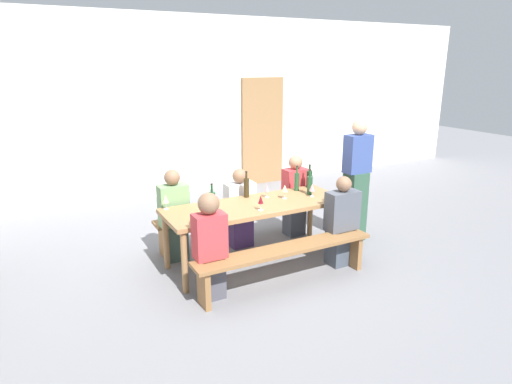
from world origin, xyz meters
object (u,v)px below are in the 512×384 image
(bench_far, at_px, (232,217))
(wine_glass_1, at_px, (312,188))
(seated_guest_near_1, at_px, (342,224))
(wine_bottle_4, at_px, (212,202))
(seated_guest_far_1, at_px, (240,210))
(tasting_table, at_px, (256,210))
(wine_bottle_3, at_px, (310,185))
(wine_bottle_1, at_px, (297,181))
(wine_glass_2, at_px, (166,199))
(standing_host, at_px, (356,183))
(wine_bottle_0, at_px, (309,179))
(wine_glass_0, at_px, (261,200))
(wine_glass_4, at_px, (267,188))
(seated_guest_far_2, at_px, (295,197))
(bench_near, at_px, (286,255))
(wine_bottle_2, at_px, (246,187))
(wine_glass_3, at_px, (285,189))
(wooden_door, at_px, (262,132))
(seated_guest_far_0, at_px, (174,218))
(seated_guest_near_0, at_px, (210,247))

(bench_far, xyz_separation_m, wine_glass_1, (0.77, -0.75, 0.51))
(bench_far, height_order, seated_guest_near_1, seated_guest_near_1)
(wine_bottle_4, relative_size, seated_guest_far_1, 0.33)
(tasting_table, distance_m, wine_bottle_3, 0.83)
(wine_bottle_1, height_order, wine_glass_2, wine_bottle_1)
(tasting_table, distance_m, standing_host, 1.54)
(wine_bottle_0, bearing_deg, wine_glass_0, -152.80)
(wine_bottle_1, bearing_deg, wine_glass_4, -169.93)
(seated_guest_near_1, distance_m, seated_guest_far_2, 1.08)
(bench_near, height_order, seated_guest_near_1, seated_guest_near_1)
(wine_bottle_2, distance_m, wine_bottle_4, 0.73)
(wine_bottle_4, xyz_separation_m, seated_guest_near_1, (1.48, -0.46, -0.37))
(wine_glass_3, relative_size, seated_guest_far_1, 0.17)
(wine_bottle_3, distance_m, wine_glass_2, 1.84)
(wine_bottle_0, xyz_separation_m, wine_glass_4, (-0.73, -0.13, -0.01))
(wooden_door, bearing_deg, wine_bottle_4, -126.73)
(wine_bottle_3, xyz_separation_m, standing_host, (0.74, -0.03, -0.06))
(bench_far, distance_m, wine_glass_3, 0.94)
(wine_bottle_3, distance_m, seated_guest_far_0, 1.76)
(tasting_table, height_order, wine_glass_2, wine_glass_2)
(bench_far, xyz_separation_m, wine_glass_3, (0.42, -0.67, 0.52))
(seated_guest_near_1, distance_m, seated_guest_far_1, 1.36)
(wine_bottle_0, distance_m, wine_glass_2, 1.99)
(wine_glass_4, bearing_deg, wine_bottle_2, 148.32)
(wine_bottle_2, bearing_deg, wine_glass_2, 179.44)
(wooden_door, xyz_separation_m, seated_guest_far_1, (-1.82, -2.69, -0.55))
(bench_far, distance_m, wine_bottle_0, 1.17)
(wine_glass_2, height_order, seated_guest_near_0, seated_guest_near_0)
(wine_glass_3, xyz_separation_m, seated_guest_near_1, (0.46, -0.56, -0.36))
(bench_near, relative_size, bench_far, 1.00)
(bench_near, distance_m, wine_glass_1, 1.11)
(wooden_door, height_order, wine_glass_1, wooden_door)
(seated_guest_far_0, bearing_deg, wine_glass_1, 69.62)
(wine_bottle_3, relative_size, wine_glass_0, 1.84)
(wooden_door, bearing_deg, seated_guest_far_0, -135.36)
(wine_glass_0, distance_m, wine_glass_1, 0.85)
(standing_host, bearing_deg, bench_far, -24.21)
(wine_glass_0, xyz_separation_m, wine_glass_3, (0.48, 0.26, 0.01))
(wooden_door, distance_m, wine_glass_2, 4.10)
(wine_bottle_0, bearing_deg, wooden_door, 73.11)
(wine_bottle_2, bearing_deg, wine_bottle_3, -19.60)
(bench_near, distance_m, wine_bottle_1, 1.32)
(wooden_door, relative_size, tasting_table, 0.94)
(wooden_door, bearing_deg, bench_far, -126.35)
(wooden_door, height_order, tasting_table, wooden_door)
(wine_bottle_4, distance_m, seated_guest_far_0, 0.75)
(bench_near, bearing_deg, standing_host, 24.12)
(wine_bottle_2, distance_m, wine_glass_0, 0.55)
(seated_guest_far_0, bearing_deg, wine_glass_3, 67.94)
(wooden_door, relative_size, wine_bottle_4, 5.98)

